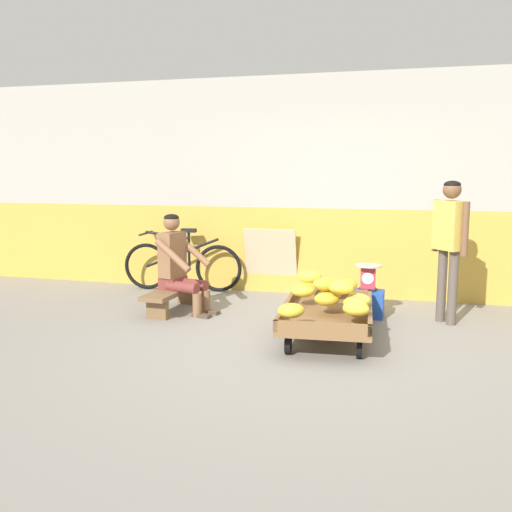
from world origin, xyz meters
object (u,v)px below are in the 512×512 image
object	(u,v)px
bicycle_near_left	(182,265)
plastic_crate	(367,304)
sign_board	(271,261)
low_bench	(173,294)
weighing_scale	(368,277)
banana_cart	(327,316)
customer_adult	(450,236)
shopping_bag	(351,312)
vendor_seated	(179,264)

from	to	relation	value
bicycle_near_left	plastic_crate	bearing A→B (deg)	-16.52
plastic_crate	sign_board	bearing A→B (deg)	145.29
low_bench	bicycle_near_left	size ratio (longest dim) A/B	0.67
weighing_scale	sign_board	distance (m)	1.65
low_bench	weighing_scale	world-z (taller)	weighing_scale
plastic_crate	banana_cart	bearing A→B (deg)	-106.95
banana_cart	low_bench	world-z (taller)	banana_cart
bicycle_near_left	customer_adult	distance (m)	3.55
plastic_crate	customer_adult	bearing A→B (deg)	-2.37
sign_board	weighing_scale	bearing A→B (deg)	-34.75
weighing_scale	sign_board	xyz separation A→B (m)	(-1.36, 0.94, -0.02)
bicycle_near_left	weighing_scale	bearing A→B (deg)	-16.54
banana_cart	shopping_bag	xyz separation A→B (m)	(0.16, 0.68, -0.12)
low_bench	vendor_seated	world-z (taller)	vendor_seated
vendor_seated	bicycle_near_left	size ratio (longest dim) A/B	0.69
vendor_seated	shopping_bag	size ratio (longest dim) A/B	4.75
low_bench	customer_adult	world-z (taller)	customer_adult
banana_cart	bicycle_near_left	bearing A→B (deg)	142.16
shopping_bag	sign_board	bearing A→B (deg)	133.92
low_bench	plastic_crate	distance (m)	2.24
plastic_crate	weighing_scale	distance (m)	0.30
vendor_seated	sign_board	bearing A→B (deg)	59.25
banana_cart	plastic_crate	distance (m)	1.05
shopping_bag	plastic_crate	bearing A→B (deg)	66.15
plastic_crate	bicycle_near_left	world-z (taller)	bicycle_near_left
banana_cart	plastic_crate	xyz separation A→B (m)	(0.30, 1.00, -0.09)
banana_cart	vendor_seated	size ratio (longest dim) A/B	1.32
low_bench	customer_adult	bearing A→B (deg)	5.66
vendor_seated	shopping_bag	xyz separation A→B (m)	(1.99, 0.04, -0.45)
plastic_crate	shopping_bag	world-z (taller)	plastic_crate
bicycle_near_left	customer_adult	bearing A→B (deg)	-13.15
low_bench	vendor_seated	bearing A→B (deg)	-13.44
low_bench	plastic_crate	bearing A→B (deg)	8.67
weighing_scale	bicycle_near_left	distance (m)	2.68
weighing_scale	bicycle_near_left	xyz separation A→B (m)	(-2.57, 0.76, -0.10)
bicycle_near_left	shopping_bag	world-z (taller)	bicycle_near_left
plastic_crate	bicycle_near_left	bearing A→B (deg)	163.48
banana_cart	customer_adult	xyz separation A→B (m)	(1.14, 0.96, 0.71)
vendor_seated	plastic_crate	size ratio (longest dim) A/B	3.17
low_bench	sign_board	size ratio (longest dim) A/B	1.27
low_bench	vendor_seated	distance (m)	0.38
plastic_crate	weighing_scale	world-z (taller)	weighing_scale
vendor_seated	customer_adult	size ratio (longest dim) A/B	0.75
shopping_bag	vendor_seated	bearing A→B (deg)	-178.95
weighing_scale	sign_board	bearing A→B (deg)	145.25
low_bench	customer_adult	size ratio (longest dim) A/B	0.73
customer_adult	shopping_bag	size ratio (longest dim) A/B	6.38
vendor_seated	weighing_scale	size ratio (longest dim) A/B	3.80
sign_board	banana_cart	bearing A→B (deg)	-61.45
vendor_seated	bicycle_near_left	bearing A→B (deg)	111.27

